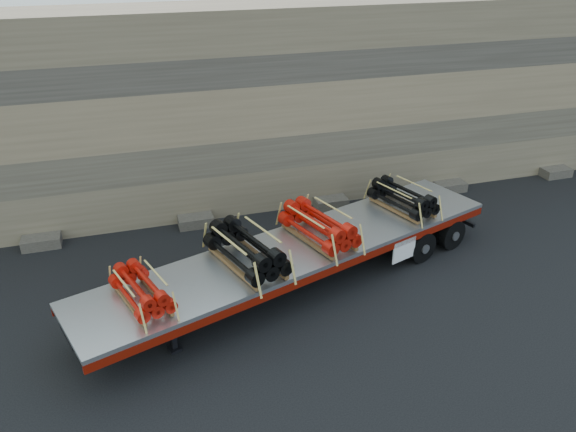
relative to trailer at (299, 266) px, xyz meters
name	(u,v)px	position (x,y,z in m)	size (l,w,h in m)	color
ground	(324,284)	(0.70, -0.19, -0.64)	(120.00, 120.00, 0.00)	black
rock_wall	(264,106)	(0.70, 6.31, 2.86)	(44.00, 3.00, 7.00)	#7A6B54
trailer	(299,266)	(0.00, 0.00, 0.00)	(12.87, 2.48, 1.29)	silver
bundle_front	(142,290)	(-4.37, -1.44, 0.98)	(0.95, 1.91, 0.68)	red
bundle_midfront	(246,251)	(-1.62, -0.53, 1.08)	(1.24, 2.49, 0.88)	black
bundle_midrear	(319,226)	(0.66, 0.22, 1.06)	(1.19, 2.38, 0.84)	red
bundle_rear	(403,198)	(3.83, 1.26, 1.02)	(1.06, 2.13, 0.76)	black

